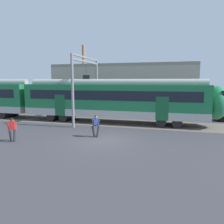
# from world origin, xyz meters

# --- Properties ---
(ground_plane) EXTENTS (160.00, 160.00, 0.00)m
(ground_plane) POSITION_xyz_m (0.00, 0.00, 0.00)
(ground_plane) COLOR #38383D
(track_bed) EXTENTS (80.00, 4.40, 0.01)m
(track_bed) POSITION_xyz_m (-12.17, 6.64, 0.01)
(track_bed) COLOR #605951
(track_bed) RESTS_ON ground
(commuter_train) EXTENTS (38.05, 3.07, 4.73)m
(commuter_train) POSITION_xyz_m (-9.69, 6.64, 2.25)
(commuter_train) COLOR #B7B7B2
(commuter_train) RESTS_ON ground
(pedestrian_red) EXTENTS (0.52, 0.71, 1.67)m
(pedestrian_red) POSITION_xyz_m (-5.88, -1.95, 0.96)
(pedestrian_red) COLOR #28282D
(pedestrian_red) RESTS_ON ground
(pedestrian_navy) EXTENTS (0.66, 0.57, 1.67)m
(pedestrian_navy) POSITION_xyz_m (-0.79, 0.70, 0.99)
(pedestrian_navy) COLOR #28282D
(pedestrian_navy) RESTS_ON ground
(catenary_gantry) EXTENTS (0.24, 6.64, 6.53)m
(catenary_gantry) POSITION_xyz_m (-3.89, 6.64, 4.31)
(catenary_gantry) COLOR gray
(catenary_gantry) RESTS_ON ground
(background_building) EXTENTS (19.39, 5.00, 9.20)m
(background_building) POSITION_xyz_m (-2.14, 15.75, 3.21)
(background_building) COLOR #B2A899
(background_building) RESTS_ON ground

